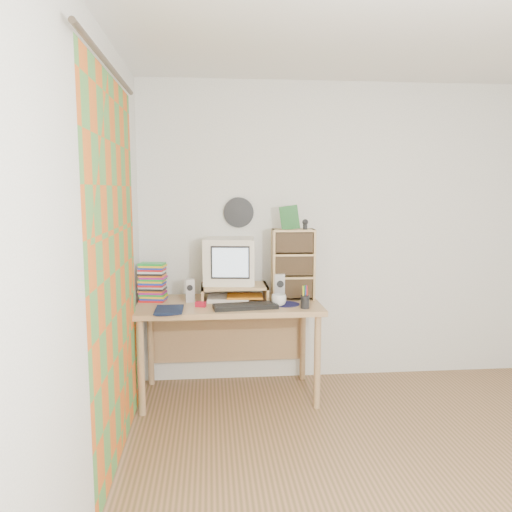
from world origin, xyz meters
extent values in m
plane|color=#996948|center=(0.00, 0.00, 0.00)|extent=(3.50, 3.50, 0.00)
plane|color=white|center=(0.00, 0.00, 2.50)|extent=(3.50, 3.50, 0.00)
plane|color=white|center=(0.00, 1.75, 1.25)|extent=(3.50, 0.00, 3.50)
plane|color=white|center=(-1.75, 0.00, 1.25)|extent=(0.00, 3.50, 3.50)
plane|color=#D45F1D|center=(-1.71, 0.48, 1.15)|extent=(0.00, 2.20, 2.20)
cylinder|color=black|center=(-0.93, 1.73, 1.43)|extent=(0.25, 0.02, 0.25)
cube|color=tan|center=(-1.03, 1.38, 0.73)|extent=(1.40, 0.70, 0.04)
cube|color=tan|center=(-1.03, 1.71, 0.38)|extent=(1.33, 0.02, 0.41)
cylinder|color=tan|center=(-1.67, 1.09, 0.35)|extent=(0.05, 0.05, 0.71)
cylinder|color=tan|center=(-0.39, 1.09, 0.35)|extent=(0.05, 0.05, 0.71)
cylinder|color=tan|center=(-1.67, 1.67, 0.35)|extent=(0.05, 0.05, 0.71)
cylinder|color=tan|center=(-0.39, 1.67, 0.35)|extent=(0.05, 0.05, 0.71)
cube|color=tan|center=(-1.23, 1.48, 0.81)|extent=(0.02, 0.30, 0.12)
cube|color=tan|center=(-0.73, 1.48, 0.81)|extent=(0.02, 0.30, 0.12)
cube|color=tan|center=(-0.98, 1.48, 0.86)|extent=(0.52, 0.30, 0.02)
cube|color=silver|center=(-1.02, 1.53, 1.05)|extent=(0.43, 0.43, 0.36)
cube|color=#AAAAAE|center=(-1.33, 1.44, 0.84)|extent=(0.07, 0.07, 0.18)
cube|color=#AAAAAE|center=(-0.63, 1.42, 0.86)|extent=(0.09, 0.09, 0.22)
cube|color=black|center=(-0.91, 1.18, 0.77)|extent=(0.48, 0.21, 0.03)
cube|color=tan|center=(-0.51, 1.48, 1.03)|extent=(0.34, 0.19, 0.56)
imported|color=silver|center=(-0.66, 1.23, 0.79)|extent=(0.11, 0.11, 0.09)
imported|color=#0E1835|center=(-1.57, 1.13, 0.77)|extent=(0.24, 0.18, 0.05)
cylinder|color=#0F1034|center=(-0.60, 1.28, 0.75)|extent=(0.26, 0.26, 0.00)
cube|color=#A81128|center=(-1.24, 1.26, 0.77)|extent=(0.08, 0.06, 0.04)
cube|color=#17501C|center=(-0.55, 1.46, 1.40)|extent=(0.15, 0.05, 0.18)
camera|label=1|loc=(-1.17, -2.39, 1.61)|focal=35.00mm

